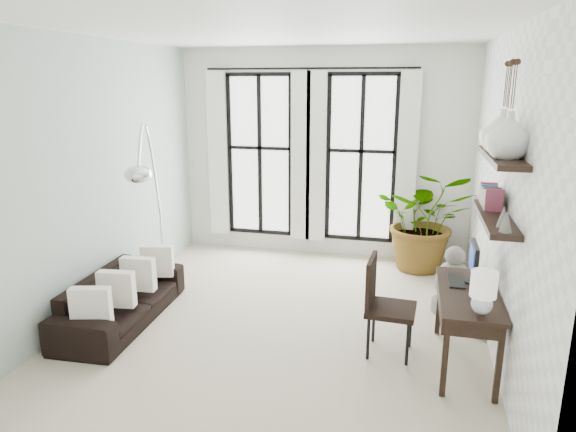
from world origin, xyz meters
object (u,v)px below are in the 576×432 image
(sofa, at_px, (122,298))
(desk, at_px, (469,299))
(plant, at_px, (425,220))
(desk_chair, at_px, (382,300))
(buddha, at_px, (452,285))
(arc_lamp, at_px, (148,165))

(sofa, distance_m, desk, 3.77)
(plant, bearing_deg, desk_chair, -99.81)
(sofa, height_order, buddha, buddha)
(plant, height_order, desk, plant)
(plant, distance_m, buddha, 1.53)
(arc_lamp, bearing_deg, desk, -11.66)
(sofa, height_order, arc_lamp, arc_lamp)
(sofa, distance_m, desk_chair, 2.96)
(desk_chair, relative_size, buddha, 1.22)
(desk, relative_size, desk_chair, 1.29)
(desk, xyz_separation_m, desk_chair, (-0.80, 0.11, -0.14))
(plant, bearing_deg, desk, -82.60)
(sofa, xyz_separation_m, plant, (3.39, 2.59, 0.47))
(plant, relative_size, desk, 1.15)
(plant, xyz_separation_m, buddha, (0.32, -1.44, -0.40))
(desk_chair, distance_m, buddha, 1.40)
(sofa, height_order, desk_chair, desk_chair)
(buddha, bearing_deg, arc_lamp, -171.86)
(sofa, relative_size, buddha, 2.31)
(sofa, xyz_separation_m, arc_lamp, (0.10, 0.63, 1.46))
(desk, relative_size, arc_lamp, 0.58)
(sofa, xyz_separation_m, buddha, (3.71, 1.15, 0.07))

